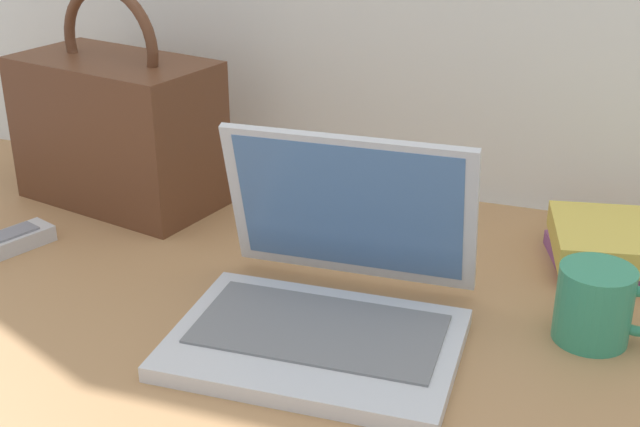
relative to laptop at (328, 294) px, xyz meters
name	(u,v)px	position (x,y,z in m)	size (l,w,h in m)	color
desk	(298,311)	(-0.05, 0.05, -0.06)	(1.60, 0.76, 0.03)	#A87A4C
laptop	(328,294)	(0.00, 0.00, 0.00)	(0.32, 0.29, 0.21)	silver
coffee_mug	(597,305)	(0.29, 0.08, 0.00)	(0.12, 0.08, 0.09)	#338C66
handbag	(118,128)	(-0.42, 0.26, 0.07)	(0.33, 0.22, 0.33)	#59331E
book_stack	(623,246)	(0.31, 0.28, -0.02)	(0.21, 0.19, 0.05)	#8C4C8C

